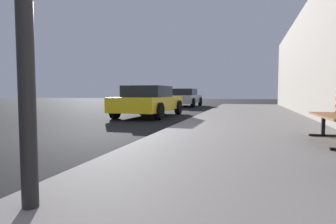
% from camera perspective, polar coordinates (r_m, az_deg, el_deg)
% --- Properties ---
extents(ground_plane, '(80.00, 80.00, 0.00)m').
position_cam_1_polar(ground_plane, '(7.04, -18.03, -4.45)').
color(ground_plane, black).
extents(sidewalk, '(4.00, 32.00, 0.15)m').
position_cam_1_polar(sidewalk, '(5.84, 16.74, -5.37)').
color(sidewalk, gray).
rests_on(sidewalk, ground_plane).
extents(car_yellow, '(1.99, 4.52, 1.27)m').
position_cam_1_polar(car_yellow, '(11.97, -3.77, 2.21)').
color(car_yellow, yellow).
rests_on(car_yellow, ground_plane).
extents(car_silver, '(1.97, 4.52, 1.27)m').
position_cam_1_polar(car_silver, '(20.65, 3.34, 2.92)').
color(car_silver, '#B7B7BF').
rests_on(car_silver, ground_plane).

